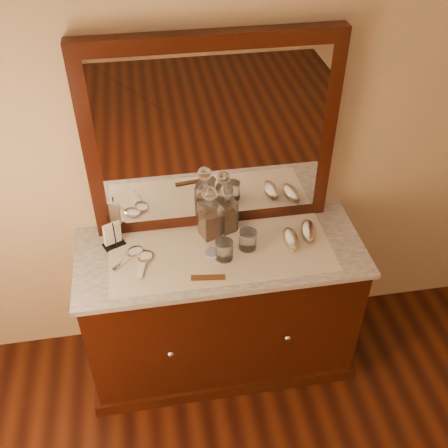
{
  "coord_description": "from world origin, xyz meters",
  "views": [
    {
      "loc": [
        -0.3,
        0.06,
        2.61
      ],
      "look_at": [
        0.0,
        1.85,
        1.1
      ],
      "focal_mm": 41.88,
      "sensor_mm": 36.0,
      "label": 1
    }
  ],
  "objects_px": {
    "mirror_frame": "(212,138)",
    "napkin_rack": "(112,235)",
    "brush_far": "(308,231)",
    "pin_dish": "(213,253)",
    "decanter_right": "(227,213)",
    "hand_mirror_inner": "(145,259)",
    "comb": "(208,278)",
    "dresser_cabinet": "(221,309)",
    "brush_near": "(291,239)",
    "hand_mirror_outer": "(132,254)",
    "decanter_left": "(210,217)"
  },
  "relations": [
    {
      "from": "mirror_frame",
      "to": "napkin_rack",
      "type": "height_order",
      "value": "mirror_frame"
    },
    {
      "from": "brush_far",
      "to": "mirror_frame",
      "type": "bearing_deg",
      "value": 155.59
    },
    {
      "from": "mirror_frame",
      "to": "brush_far",
      "type": "bearing_deg",
      "value": -24.41
    },
    {
      "from": "pin_dish",
      "to": "decanter_right",
      "type": "distance_m",
      "value": 0.23
    },
    {
      "from": "hand_mirror_inner",
      "to": "napkin_rack",
      "type": "bearing_deg",
      "value": 135.59
    },
    {
      "from": "comb",
      "to": "napkin_rack",
      "type": "xyz_separation_m",
      "value": [
        -0.43,
        0.31,
        0.06
      ]
    },
    {
      "from": "mirror_frame",
      "to": "dresser_cabinet",
      "type": "bearing_deg",
      "value": -90.0
    },
    {
      "from": "napkin_rack",
      "to": "mirror_frame",
      "type": "bearing_deg",
      "value": 12.66
    },
    {
      "from": "dresser_cabinet",
      "to": "comb",
      "type": "bearing_deg",
      "value": -115.66
    },
    {
      "from": "pin_dish",
      "to": "brush_near",
      "type": "height_order",
      "value": "brush_near"
    },
    {
      "from": "pin_dish",
      "to": "comb",
      "type": "bearing_deg",
      "value": -105.89
    },
    {
      "from": "hand_mirror_outer",
      "to": "pin_dish",
      "type": "bearing_deg",
      "value": -8.09
    },
    {
      "from": "decanter_right",
      "to": "hand_mirror_outer",
      "type": "distance_m",
      "value": 0.52
    },
    {
      "from": "mirror_frame",
      "to": "brush_far",
      "type": "distance_m",
      "value": 0.69
    },
    {
      "from": "napkin_rack",
      "to": "decanter_left",
      "type": "bearing_deg",
      "value": -0.87
    },
    {
      "from": "decanter_left",
      "to": "pin_dish",
      "type": "bearing_deg",
      "value": -93.36
    },
    {
      "from": "pin_dish",
      "to": "brush_near",
      "type": "relative_size",
      "value": 0.45
    },
    {
      "from": "napkin_rack",
      "to": "brush_far",
      "type": "distance_m",
      "value": 0.99
    },
    {
      "from": "mirror_frame",
      "to": "napkin_rack",
      "type": "bearing_deg",
      "value": -167.34
    },
    {
      "from": "decanter_left",
      "to": "hand_mirror_inner",
      "type": "xyz_separation_m",
      "value": [
        -0.34,
        -0.14,
        -0.11
      ]
    },
    {
      "from": "brush_far",
      "to": "hand_mirror_inner",
      "type": "relative_size",
      "value": 0.86
    },
    {
      "from": "decanter_right",
      "to": "hand_mirror_outer",
      "type": "height_order",
      "value": "decanter_right"
    },
    {
      "from": "dresser_cabinet",
      "to": "pin_dish",
      "type": "xyz_separation_m",
      "value": [
        -0.04,
        -0.02,
        0.45
      ]
    },
    {
      "from": "brush_far",
      "to": "decanter_right",
      "type": "bearing_deg",
      "value": 164.12
    },
    {
      "from": "pin_dish",
      "to": "decanter_right",
      "type": "height_order",
      "value": "decanter_right"
    },
    {
      "from": "hand_mirror_outer",
      "to": "brush_far",
      "type": "bearing_deg",
      "value": 0.29
    },
    {
      "from": "comb",
      "to": "brush_far",
      "type": "distance_m",
      "value": 0.6
    },
    {
      "from": "dresser_cabinet",
      "to": "hand_mirror_outer",
      "type": "bearing_deg",
      "value": 175.95
    },
    {
      "from": "brush_near",
      "to": "hand_mirror_inner",
      "type": "bearing_deg",
      "value": -179.56
    },
    {
      "from": "mirror_frame",
      "to": "pin_dish",
      "type": "bearing_deg",
      "value": -99.2
    },
    {
      "from": "comb",
      "to": "decanter_left",
      "type": "distance_m",
      "value": 0.33
    },
    {
      "from": "comb",
      "to": "decanter_left",
      "type": "relative_size",
      "value": 0.53
    },
    {
      "from": "decanter_right",
      "to": "mirror_frame",
      "type": "bearing_deg",
      "value": 121.45
    },
    {
      "from": "pin_dish",
      "to": "hand_mirror_outer",
      "type": "bearing_deg",
      "value": 171.91
    },
    {
      "from": "pin_dish",
      "to": "mirror_frame",
      "type": "bearing_deg",
      "value": 80.8
    },
    {
      "from": "comb",
      "to": "hand_mirror_inner",
      "type": "distance_m",
      "value": 0.33
    },
    {
      "from": "mirror_frame",
      "to": "decanter_left",
      "type": "height_order",
      "value": "mirror_frame"
    },
    {
      "from": "pin_dish",
      "to": "decanter_left",
      "type": "height_order",
      "value": "decanter_left"
    },
    {
      "from": "decanter_right",
      "to": "brush_far",
      "type": "xyz_separation_m",
      "value": [
        0.4,
        -0.11,
        -0.09
      ]
    },
    {
      "from": "mirror_frame",
      "to": "hand_mirror_outer",
      "type": "relative_size",
      "value": 6.46
    },
    {
      "from": "brush_near",
      "to": "decanter_left",
      "type": "bearing_deg",
      "value": 161.68
    },
    {
      "from": "mirror_frame",
      "to": "brush_near",
      "type": "bearing_deg",
      "value": -35.48
    },
    {
      "from": "mirror_frame",
      "to": "brush_near",
      "type": "xyz_separation_m",
      "value": [
        0.36,
        -0.26,
        -0.47
      ]
    },
    {
      "from": "dresser_cabinet",
      "to": "brush_near",
      "type": "distance_m",
      "value": 0.59
    },
    {
      "from": "dresser_cabinet",
      "to": "mirror_frame",
      "type": "height_order",
      "value": "mirror_frame"
    },
    {
      "from": "decanter_left",
      "to": "hand_mirror_outer",
      "type": "relative_size",
      "value": 1.63
    },
    {
      "from": "mirror_frame",
      "to": "comb",
      "type": "distance_m",
      "value": 0.66
    },
    {
      "from": "mirror_frame",
      "to": "comb",
      "type": "bearing_deg",
      "value": -101.75
    },
    {
      "from": "comb",
      "to": "napkin_rack",
      "type": "height_order",
      "value": "napkin_rack"
    },
    {
      "from": "mirror_frame",
      "to": "hand_mirror_inner",
      "type": "relative_size",
      "value": 5.8
    }
  ]
}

